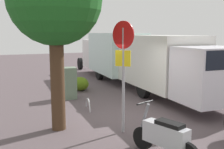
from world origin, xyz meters
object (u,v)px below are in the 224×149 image
Objects in this scene: motorcycle at (165,136)px; street_tree at (55,0)px; box_truck_near at (170,63)px; utility_cabinet at (70,83)px; bike_rack_hoop at (88,109)px; stop_sign at (123,59)px; box_truck_far at (111,53)px.

motorcycle is 4.62m from street_tree.
motorcycle is (-4.57, 3.38, -1.02)m from box_truck_near.
box_truck_near is 6.34× the size of utility_cabinet.
utility_cabinet is at bearing 4.72° from bike_rack_hoop.
street_tree is at bearing 138.15° from bike_rack_hoop.
stop_sign is 3.33m from bike_rack_hoop.
bike_rack_hoop is (-6.47, 3.69, -1.58)m from box_truck_far.
box_truck_near is at bearing -87.94° from bike_rack_hoop.
street_tree is at bearing 59.01° from stop_sign.
street_tree is (2.83, 1.78, 3.19)m from motorcycle.
box_truck_far is 6.06× the size of utility_cabinet.
motorcycle is 1.29× the size of utility_cabinet.
street_tree is 4.85m from utility_cabinet.
stop_sign is 0.62× the size of street_tree.
street_tree is at bearing 160.25° from utility_cabinet.
utility_cabinet is 1.60× the size of bike_rack_hoop.
street_tree is at bearing -69.17° from box_truck_near.
motorcycle is (-10.91, 3.35, -1.06)m from box_truck_far.
box_truck_near reaches higher than motorcycle.
street_tree is 5.98× the size of bike_rack_hoop.
stop_sign is at bearing -175.87° from bike_rack_hoop.
box_truck_near reaches higher than bike_rack_hoop.
box_truck_near is 5.86m from street_tree.
box_truck_near is 1.69× the size of street_tree.
box_truck_far is 6.00m from utility_cabinet.
box_truck_far is 2.62× the size of stop_sign.
motorcycle is 2.44m from stop_sign.
box_truck_near is 4.38m from utility_cabinet.
street_tree is 4.29m from bike_rack_hoop.
stop_sign is at bearing -120.99° from street_tree.
box_truck_far is at bearing -21.13° from stop_sign.
motorcycle is at bearing -34.30° from box_truck_near.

